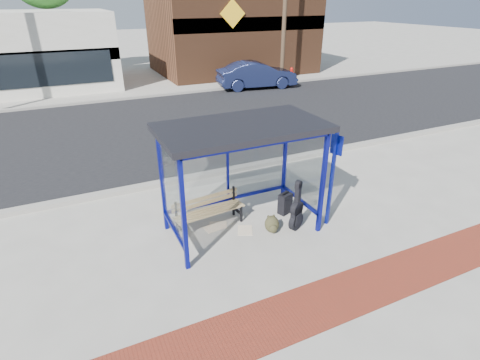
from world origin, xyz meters
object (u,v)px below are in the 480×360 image
bench (208,209)px  fire_hydrant (291,73)px  suitcase (285,204)px  parked_car (257,75)px  guitar_bag (296,213)px  backpack (272,225)px

bench → fire_hydrant: bearing=46.1°
suitcase → parked_car: parked_car is taller
guitar_bag → suitcase: (0.15, 0.70, -0.16)m
fire_hydrant → backpack: bearing=-123.5°
suitcase → bench: bearing=151.9°
bench → backpack: bench is taller
bench → suitcase: bearing=-13.6°
suitcase → parked_car: bearing=45.2°
bench → parked_car: size_ratio=0.37×
backpack → parked_car: parked_car is taller
bench → backpack: bearing=-41.0°
backpack → guitar_bag: bearing=-0.9°
suitcase → backpack: 0.88m
guitar_bag → parked_car: parked_car is taller
suitcase → fire_hydrant: (8.82, 13.77, 0.14)m
backpack → fire_hydrant: fire_hydrant is taller
fire_hydrant → suitcase: bearing=-122.6°
bench → fire_hydrant: 17.21m
parked_car → fire_hydrant: size_ratio=6.03×
guitar_bag → backpack: guitar_bag is taller
guitar_bag → backpack: 0.59m
parked_car → guitar_bag: bearing=163.9°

